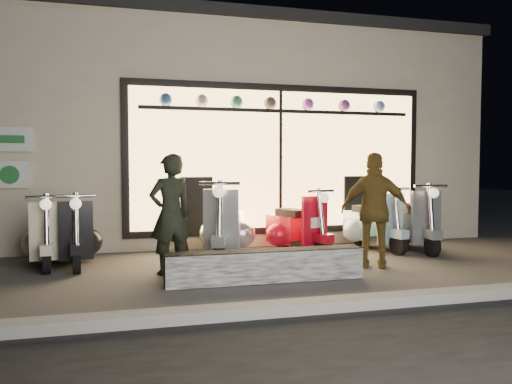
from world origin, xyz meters
TOP-DOWN VIEW (x-y plane):
  - ground at (0.00, 0.00)m, footprint 40.00×40.00m
  - kerb at (0.00, -2.00)m, footprint 40.00×0.25m
  - shop_building at (0.00, 4.98)m, footprint 10.20×6.23m
  - graffiti_barrier at (-0.20, -0.65)m, footprint 2.47×0.28m
  - scooter_silver at (-0.34, 1.15)m, footprint 0.85×1.62m
  - scooter_red at (0.80, 1.19)m, footprint 0.75×1.44m
  - scooter_black at (-2.59, 1.17)m, footprint 0.55×1.42m
  - scooter_cream at (-2.96, 1.25)m, footprint 0.54×1.41m
  - scooter_blue at (2.26, 1.35)m, footprint 0.62×1.46m
  - scooter_grey at (2.90, 1.12)m, footprint 0.59×1.53m
  - man at (-1.29, 0.12)m, footprint 0.66×0.52m
  - woman at (1.53, -0.20)m, footprint 1.03×0.79m

SIDE VIEW (x-z plane):
  - ground at x=0.00m, z-range 0.00..0.00m
  - kerb at x=0.00m, z-range 0.00..0.12m
  - graffiti_barrier at x=-0.20m, z-range 0.00..0.40m
  - scooter_cream at x=-2.96m, z-range -0.10..0.90m
  - scooter_black at x=-2.59m, z-range -0.10..0.91m
  - scooter_red at x=0.80m, z-range -0.10..0.93m
  - scooter_blue at x=2.26m, z-range -0.10..0.94m
  - scooter_grey at x=2.90m, z-range -0.11..0.98m
  - scooter_silver at x=-0.34m, z-range -0.11..1.05m
  - man at x=-1.29m, z-range 0.00..1.60m
  - woman at x=1.53m, z-range 0.00..1.63m
  - shop_building at x=0.00m, z-range 0.00..4.20m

